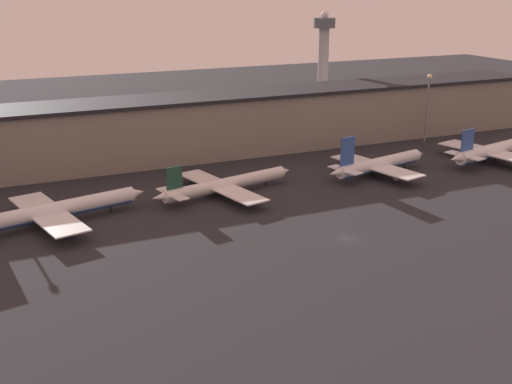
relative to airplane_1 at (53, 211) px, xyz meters
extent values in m
plane|color=#26262B|center=(61.18, -37.33, -3.51)|extent=(600.00, 600.00, 0.00)
cube|color=gray|center=(61.18, 47.21, 6.32)|extent=(255.95, 20.71, 19.65)
cube|color=black|center=(61.18, 47.21, 16.74)|extent=(255.95, 22.71, 1.20)
cylinder|color=white|center=(0.57, 0.13, 0.21)|extent=(41.36, 12.92, 3.91)
cylinder|color=#2D519E|center=(0.57, 0.13, -0.48)|extent=(39.21, 11.89, 3.32)
cone|color=white|center=(21.96, 4.94, 0.21)|extent=(5.39, 4.65, 3.71)
cube|color=white|center=(-1.46, -0.33, -0.28)|extent=(15.97, 35.58, 0.36)
cylinder|color=gray|center=(-2.37, 9.38, -1.61)|extent=(4.67, 3.04, 2.15)
cylinder|color=gray|center=(1.88, -9.49, -1.61)|extent=(4.67, 3.04, 2.15)
cylinder|color=black|center=(14.74, 3.31, -2.63)|extent=(0.50, 0.50, 1.76)
cylinder|color=black|center=(-1.80, 1.20, -2.63)|extent=(0.50, 0.50, 1.76)
cylinder|color=black|center=(-1.12, -1.85, -2.63)|extent=(0.50, 0.50, 1.76)
cylinder|color=white|center=(47.65, 4.46, -0.33)|extent=(39.38, 11.95, 3.35)
cylinder|color=#ADB2B7|center=(47.65, 4.46, -0.91)|extent=(37.34, 11.03, 2.84)
cone|color=white|center=(67.96, 9.02, -0.33)|extent=(4.62, 3.98, 3.18)
cone|color=white|center=(27.18, -0.14, -0.08)|extent=(5.52, 3.88, 2.84)
cube|color=#1E4738|center=(31.42, 0.81, 4.40)|extent=(4.66, 1.42, 6.11)
cube|color=white|center=(30.65, 0.64, 0.18)|extent=(6.06, 13.18, 0.24)
cube|color=white|center=(45.72, 4.03, -0.75)|extent=(14.96, 36.19, 0.36)
cylinder|color=gray|center=(44.70, 13.97, -1.92)|extent=(4.00, 2.60, 1.84)
cylinder|color=gray|center=(49.06, -5.39, -1.92)|extent=(4.00, 2.60, 1.84)
cylinder|color=black|center=(61.18, 7.50, -2.75)|extent=(0.50, 0.50, 1.51)
cylinder|color=black|center=(45.43, 5.33, -2.75)|extent=(0.50, 0.50, 1.51)
cylinder|color=black|center=(46.01, 2.72, -2.75)|extent=(0.50, 0.50, 1.51)
cylinder|color=white|center=(98.08, 3.03, 0.12)|extent=(33.98, 11.18, 3.82)
cylinder|color=#2D519E|center=(98.08, 3.03, -0.54)|extent=(32.19, 10.25, 3.25)
cone|color=white|center=(115.76, 7.01, 0.12)|extent=(5.27, 4.55, 3.63)
cone|color=white|center=(80.20, -0.99, 0.41)|extent=(6.31, 4.43, 3.25)
cube|color=#2D519E|center=(84.16, -0.10, 6.28)|extent=(5.31, 1.56, 8.50)
cube|color=white|center=(83.50, -0.25, 0.70)|extent=(6.26, 12.10, 0.24)
cube|color=white|center=(96.42, 2.66, -0.35)|extent=(15.24, 33.12, 0.36)
cylinder|color=gray|center=(95.44, 11.64, -1.65)|extent=(4.56, 2.97, 2.10)
cylinder|color=gray|center=(99.38, -5.88, -1.65)|extent=(4.56, 2.97, 2.10)
cylinder|color=black|center=(109.67, 5.64, -2.65)|extent=(0.50, 0.50, 1.72)
cylinder|color=black|center=(96.08, 4.15, -2.65)|extent=(0.50, 0.50, 1.72)
cylinder|color=black|center=(96.75, 1.16, -2.65)|extent=(0.50, 0.50, 1.72)
cylinder|color=white|center=(141.59, 0.18, 0.61)|extent=(37.17, 12.37, 4.34)
cylinder|color=#2D519E|center=(141.59, 0.18, -0.15)|extent=(35.22, 11.33, 3.68)
cone|color=white|center=(122.00, -4.22, 0.94)|extent=(7.15, 5.02, 3.68)
cube|color=#2D519E|center=(126.38, -3.24, 6.18)|extent=(6.01, 1.72, 6.79)
cube|color=white|center=(125.66, -3.40, 1.26)|extent=(7.08, 13.62, 0.24)
cube|color=white|center=(139.78, -0.22, 0.07)|extent=(17.22, 37.29, 0.36)
cylinder|color=gray|center=(138.65, 9.88, -1.37)|extent=(5.18, 3.37, 2.38)
cylinder|color=black|center=(139.40, 1.47, -2.53)|extent=(0.50, 0.50, 1.95)
cylinder|color=black|center=(140.16, -1.92, -2.53)|extent=(0.50, 0.50, 1.95)
cylinder|color=slate|center=(137.57, 31.41, 8.43)|extent=(0.70, 0.70, 23.87)
sphere|color=beige|center=(137.57, 31.41, 20.96)|extent=(1.80, 1.80, 1.80)
cylinder|color=#99999E|center=(123.08, 83.43, 15.87)|extent=(4.40, 4.40, 38.76)
cylinder|color=#4C515B|center=(123.08, 83.43, 37.25)|extent=(9.00, 9.00, 4.00)
sphere|color=silver|center=(123.08, 83.43, 40.45)|extent=(3.20, 3.20, 3.20)
camera|label=1|loc=(-14.76, -155.79, 53.92)|focal=45.00mm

